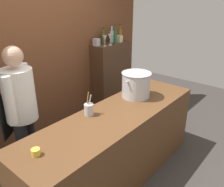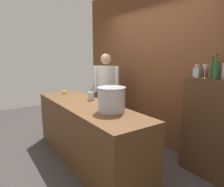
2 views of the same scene
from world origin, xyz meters
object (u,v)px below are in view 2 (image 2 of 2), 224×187
Objects in this scene: spice_tin_silver at (198,72)px; wine_glass_wide at (205,68)px; utensil_crock at (91,96)px; butter_jar at (64,92)px; wine_bottle_green at (216,70)px; wine_glass_short at (197,68)px; chef at (106,89)px; wine_bottle_olive at (212,70)px; stockpot_large at (111,99)px.

wine_glass_wide is at bearing -35.54° from spice_tin_silver.
utensil_crock is 0.80m from butter_jar.
wine_glass_wide reaches higher than butter_jar.
wine_bottle_green is 0.26m from wine_glass_short.
wine_glass_wide is (1.88, 0.30, 0.50)m from chef.
wine_bottle_olive is (1.42, 1.04, 0.47)m from utensil_crock.
wine_glass_wide is at bearing 56.20° from stockpot_large.
spice_tin_silver is (1.23, 1.03, 0.43)m from utensil_crock.
chef is 1.99m from wine_bottle_olive.
wine_bottle_olive is at bearing 132.27° from wine_bottle_green.
wine_glass_wide is (-0.00, -0.15, 0.03)m from wine_bottle_olive.
wine_glass_short is at bearing 34.86° from utensil_crock.
wine_bottle_olive is (0.67, 1.14, 0.38)m from stockpot_large.
wine_bottle_green is 1.15× the size of wine_bottle_olive.
spice_tin_silver is (1.69, 0.44, 0.43)m from chef.
stockpot_large is at bearing -123.80° from wine_glass_wide.
wine_bottle_olive is 0.15m from wine_glass_wide.
stockpot_large is 1.62× the size of wine_bottle_olive.
wine_glass_wide reaches higher than spice_tin_silver.
wine_bottle_green reaches higher than butter_jar.
utensil_crock is 1.43× the size of wine_glass_wide.
chef reaches higher than spice_tin_silver.
wine_glass_short is (1.29, 0.90, 0.49)m from utensil_crock.
stockpot_large is at bearing -120.42° from wine_bottle_olive.
chef is 0.82m from butter_jar.
wine_glass_wide is at bearing 25.61° from butter_jar.
wine_glass_short reaches higher than butter_jar.
butter_jar is (-0.32, -0.75, -0.04)m from chef.
chef reaches higher than wine_glass_wide.
chef is at bearing 128.27° from utensil_crock.
utensil_crock is 1.65m from spice_tin_silver.
wine_glass_wide is (2.20, 1.05, 0.53)m from butter_jar.
butter_jar is at bearing -149.41° from spice_tin_silver.
spice_tin_silver is at bearing 67.07° from stockpot_large.
wine_bottle_olive is 1.49× the size of wine_glass_wide.
spice_tin_silver is (-0.07, 0.13, -0.06)m from wine_glass_short.
spice_tin_silver is at bearing 30.59° from butter_jar.
wine_bottle_green is 0.20m from wine_bottle_olive.
chef reaches higher than wine_bottle_green.
spice_tin_silver is (0.48, 1.13, 0.33)m from stockpot_large.
chef is at bearing 150.16° from stockpot_large.
wine_glass_wide is (-0.14, 0.00, 0.01)m from wine_bottle_green.
wine_glass_short is at bearing 175.62° from wine_glass_wide.
stockpot_large is at bearing 112.67° from chef.
wine_bottle_green is (2.02, 0.30, 0.49)m from chef.
chef is 3.84× the size of stockpot_large.
wine_bottle_olive is 0.19m from wine_glass_short.
wine_bottle_olive is at bearing 88.43° from wine_glass_wide.
stockpot_large is 1.67× the size of utensil_crock.
utensil_crock is 1.49× the size of wine_glass_short.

